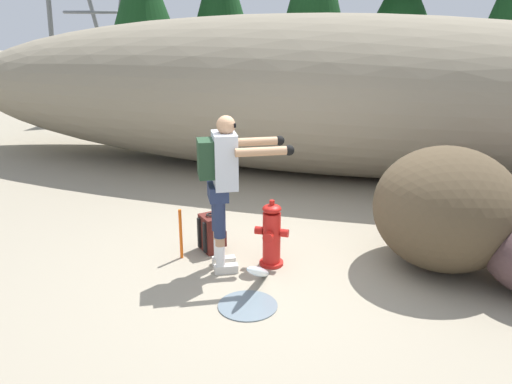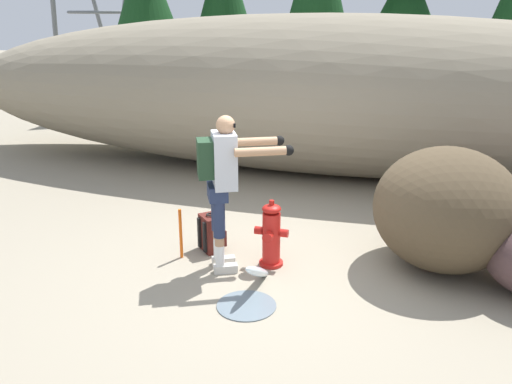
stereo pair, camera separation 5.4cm
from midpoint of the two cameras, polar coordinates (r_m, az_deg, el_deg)
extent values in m
cube|color=gray|center=(6.12, 1.17, -8.22)|extent=(56.00, 56.00, 0.04)
ellipsoid|color=gray|center=(9.53, 7.68, 10.13)|extent=(14.57, 3.20, 2.71)
cylinder|color=red|center=(6.19, 1.86, -7.50)|extent=(0.27, 0.27, 0.04)
cylinder|color=red|center=(6.05, 1.89, -4.84)|extent=(0.20, 0.20, 0.59)
ellipsoid|color=red|center=(5.92, 1.92, -1.80)|extent=(0.21, 0.21, 0.10)
cylinder|color=red|center=(5.90, 1.93, -1.12)|extent=(0.06, 0.06, 0.05)
cylinder|color=red|center=(6.06, 0.56, -4.08)|extent=(0.09, 0.09, 0.09)
cylinder|color=red|center=(5.99, 3.25, -4.38)|extent=(0.09, 0.09, 0.09)
cylinder|color=red|center=(5.90, 1.54, -4.76)|extent=(0.11, 0.09, 0.11)
ellipsoid|color=silver|center=(5.64, 0.47, -8.44)|extent=(0.10, 0.85, 0.54)
cylinder|color=slate|center=(5.39, -0.71, -11.92)|extent=(0.59, 0.59, 0.01)
cube|color=beige|center=(6.19, -3.20, -7.26)|extent=(0.28, 0.20, 0.09)
cylinder|color=white|center=(6.11, -3.79, -5.91)|extent=(0.10, 0.10, 0.24)
cylinder|color=tan|center=(6.04, -3.83, -4.44)|extent=(0.10, 0.10, 0.10)
cylinder|color=#232D4C|center=(5.94, -3.88, -2.10)|extent=(0.13, 0.13, 0.43)
cube|color=beige|center=(6.01, -2.97, -8.09)|extent=(0.28, 0.20, 0.09)
cylinder|color=white|center=(5.93, -3.58, -6.70)|extent=(0.10, 0.10, 0.24)
cylinder|color=tan|center=(5.86, -3.61, -5.20)|extent=(0.10, 0.10, 0.10)
cylinder|color=#232D4C|center=(5.76, -3.66, -2.80)|extent=(0.13, 0.13, 0.43)
cube|color=#232D4C|center=(5.76, -3.83, 0.02)|extent=(0.32, 0.38, 0.16)
cube|color=#B7BCC6|center=(5.67, -3.10, 3.37)|extent=(0.37, 0.43, 0.59)
cube|color=#1E3823|center=(5.64, -5.13, 3.56)|extent=(0.27, 0.32, 0.40)
sphere|color=tan|center=(5.58, -2.97, 7.09)|extent=(0.20, 0.20, 0.20)
cube|color=black|center=(5.59, -2.10, 7.18)|extent=(0.08, 0.14, 0.04)
cylinder|color=tan|center=(5.90, 0.20, 5.36)|extent=(0.56, 0.34, 0.09)
sphere|color=black|center=(5.95, 2.77, 5.46)|extent=(0.11, 0.11, 0.11)
cylinder|color=tan|center=(5.48, 1.01, 4.31)|extent=(0.56, 0.34, 0.09)
sphere|color=black|center=(5.53, 3.76, 4.42)|extent=(0.11, 0.11, 0.11)
cube|color=#511E19|center=(6.47, -4.56, -4.36)|extent=(0.35, 0.35, 0.44)
cube|color=#511E19|center=(6.55, -3.50, -4.69)|extent=(0.19, 0.19, 0.20)
torus|color=black|center=(6.38, -4.61, -2.38)|extent=(0.10, 0.10, 0.02)
cube|color=black|center=(6.50, -5.78, -4.29)|extent=(0.06, 0.06, 0.37)
cube|color=black|center=(6.36, -5.20, -4.81)|extent=(0.06, 0.06, 0.37)
ellipsoid|color=#4E3F2C|center=(6.27, 19.73, -1.70)|extent=(1.93, 1.97, 1.37)
cylinder|color=#47331E|center=(15.94, -11.01, 11.42)|extent=(0.25, 0.25, 1.64)
cylinder|color=#47331E|center=(15.84, -3.18, 11.64)|extent=(0.23, 0.23, 1.61)
cylinder|color=#47331E|center=(14.34, 6.27, 10.79)|extent=(0.23, 0.23, 1.60)
cylinder|color=#47331E|center=(15.05, 14.90, 9.97)|extent=(0.31, 0.31, 1.24)
cone|color=#143D19|center=(14.90, 15.56, 17.49)|extent=(2.61, 2.61, 2.71)
cylinder|color=#47331E|center=(13.89, 25.26, 8.65)|extent=(0.22, 0.22, 1.49)
cylinder|color=slate|center=(20.81, -10.03, 18.26)|extent=(0.95, 0.95, 5.39)
cylinder|color=slate|center=(22.06, -16.43, 17.82)|extent=(0.95, 0.95, 5.39)
cylinder|color=slate|center=(18.50, -13.70, 18.00)|extent=(0.95, 0.95, 5.39)
cylinder|color=slate|center=(19.90, -20.55, 17.40)|extent=(0.95, 0.95, 5.39)
torus|color=slate|center=(20.28, -15.19, 17.91)|extent=(2.80, 2.80, 0.10)
cylinder|color=#E55914|center=(6.30, -7.72, -4.38)|extent=(0.04, 0.04, 0.60)
camera|label=1|loc=(0.03, -89.75, 0.08)|focal=37.78mm
camera|label=2|loc=(0.03, 90.25, -0.08)|focal=37.78mm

